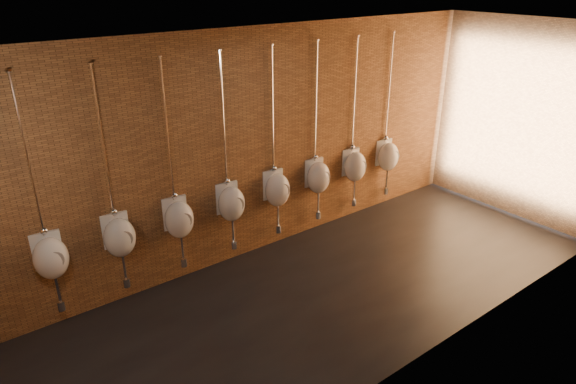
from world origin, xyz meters
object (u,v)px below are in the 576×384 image
at_px(urinal_0, 51,257).
at_px(urinal_5, 318,177).
at_px(urinal_2, 179,218).
at_px(urinal_1, 119,236).
at_px(urinal_4, 277,189).
at_px(urinal_6, 355,166).
at_px(urinal_7, 388,156).
at_px(urinal_3, 231,203).

xyz_separation_m(urinal_0, urinal_5, (3.88, 0.00, 0.00)).
bearing_deg(urinal_2, urinal_0, 180.00).
relative_size(urinal_1, urinal_4, 1.00).
distance_m(urinal_2, urinal_6, 3.10).
bearing_deg(urinal_7, urinal_1, 180.00).
xyz_separation_m(urinal_3, urinal_7, (3.10, 0.00, 0.00)).
xyz_separation_m(urinal_5, urinal_6, (0.78, 0.00, 0.00)).
bearing_deg(urinal_4, urinal_3, 180.00).
relative_size(urinal_2, urinal_5, 1.00).
xyz_separation_m(urinal_1, urinal_2, (0.78, 0.00, 0.00)).
height_order(urinal_0, urinal_6, same).
height_order(urinal_2, urinal_3, same).
bearing_deg(urinal_1, urinal_2, 0.00).
bearing_deg(urinal_0, urinal_3, 0.00).
height_order(urinal_1, urinal_7, same).
relative_size(urinal_1, urinal_6, 1.00).
bearing_deg(urinal_0, urinal_6, 0.00).
bearing_deg(urinal_5, urinal_3, 180.00).
height_order(urinal_0, urinal_1, same).
relative_size(urinal_0, urinal_5, 1.00).
xyz_separation_m(urinal_2, urinal_7, (3.88, 0.00, 0.00)).
distance_m(urinal_3, urinal_5, 1.55).
bearing_deg(urinal_5, urinal_1, 180.00).
height_order(urinal_6, urinal_7, same).
distance_m(urinal_2, urinal_5, 2.33).
distance_m(urinal_2, urinal_4, 1.55).
bearing_deg(urinal_6, urinal_0, 180.00).
distance_m(urinal_0, urinal_2, 1.55).
height_order(urinal_1, urinal_4, same).
relative_size(urinal_2, urinal_6, 1.00).
distance_m(urinal_1, urinal_4, 2.33).
bearing_deg(urinal_0, urinal_2, 0.00).
distance_m(urinal_5, urinal_6, 0.78).
xyz_separation_m(urinal_0, urinal_1, (0.78, 0.00, 0.00)).
height_order(urinal_2, urinal_5, same).
relative_size(urinal_3, urinal_4, 1.00).
height_order(urinal_3, urinal_7, same).
bearing_deg(urinal_3, urinal_5, 0.00).
relative_size(urinal_5, urinal_7, 1.00).
xyz_separation_m(urinal_0, urinal_2, (1.55, 0.00, 0.00)).
relative_size(urinal_3, urinal_5, 1.00).
xyz_separation_m(urinal_0, urinal_3, (2.33, 0.00, 0.00)).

